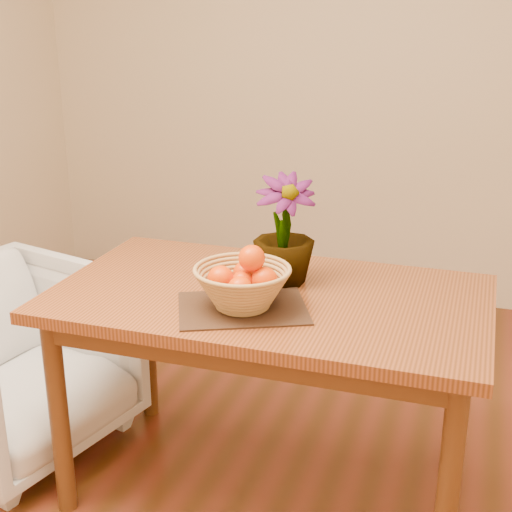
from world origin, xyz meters
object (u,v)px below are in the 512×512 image
(table, at_px, (269,317))
(armchair, at_px, (12,355))
(wicker_basket, at_px, (242,289))
(potted_plant, at_px, (284,230))

(table, xyz_separation_m, armchair, (-1.01, -0.03, -0.28))
(armchair, bearing_deg, wicker_basket, -82.56)
(potted_plant, bearing_deg, wicker_basket, -126.65)
(table, bearing_deg, armchair, -178.06)
(potted_plant, height_order, armchair, potted_plant)
(table, distance_m, wicker_basket, 0.22)
(wicker_basket, relative_size, potted_plant, 0.82)
(wicker_basket, bearing_deg, potted_plant, 78.14)
(table, distance_m, potted_plant, 0.29)
(table, height_order, armchair, armchair)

